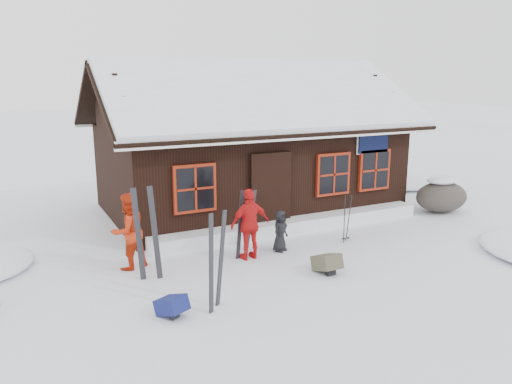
% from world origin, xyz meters
% --- Properties ---
extents(ground, '(120.00, 120.00, 0.00)m').
position_xyz_m(ground, '(0.00, 0.00, 0.00)').
color(ground, white).
rests_on(ground, ground).
extents(mountain_hut, '(8.90, 6.09, 4.42)m').
position_xyz_m(mountain_hut, '(1.50, 4.98, 1.58)').
color(mountain_hut, black).
rests_on(mountain_hut, ground).
extents(snow_drift, '(7.60, 0.60, 0.35)m').
position_xyz_m(snow_drift, '(1.50, 2.25, 0.17)').
color(snow_drift, white).
rests_on(snow_drift, ground).
extents(snow_mounds, '(20.60, 13.20, 0.48)m').
position_xyz_m(snow_mounds, '(1.65, 1.86, 0.00)').
color(snow_mounds, white).
rests_on(snow_mounds, ground).
extents(skier_orange_left, '(0.94, 0.85, 1.59)m').
position_xyz_m(skier_orange_left, '(-2.87, 1.59, 0.79)').
color(skier_orange_left, red).
rests_on(skier_orange_left, ground).
extents(skier_orange_right, '(0.93, 0.42, 1.56)m').
position_xyz_m(skier_orange_right, '(-0.40, 0.96, 0.78)').
color(skier_orange_right, red).
rests_on(skier_orange_right, ground).
extents(skier_crouched, '(0.55, 0.50, 0.95)m').
position_xyz_m(skier_crouched, '(0.42, 1.09, 0.48)').
color(skier_crouched, black).
rests_on(skier_crouched, ground).
extents(boulder, '(1.62, 1.22, 0.95)m').
position_xyz_m(boulder, '(6.38, 1.97, 0.48)').
color(boulder, '#48403A').
rests_on(boulder, ground).
extents(ski_pair_left, '(0.47, 0.31, 1.73)m').
position_xyz_m(ski_pair_left, '(-1.96, -0.92, 0.82)').
color(ski_pair_left, black).
rests_on(ski_pair_left, ground).
extents(ski_pair_mid, '(0.54, 0.13, 1.90)m').
position_xyz_m(ski_pair_mid, '(-2.68, 0.83, 0.90)').
color(ski_pair_mid, black).
rests_on(ski_pair_mid, ground).
extents(ski_pair_right, '(0.54, 0.15, 1.54)m').
position_xyz_m(ski_pair_right, '(-0.43, 1.15, 0.72)').
color(ski_pair_right, black).
rests_on(ski_pair_right, ground).
extents(ski_poles, '(0.21, 0.10, 1.18)m').
position_xyz_m(ski_poles, '(2.17, 0.97, 0.55)').
color(ski_poles, black).
rests_on(ski_poles, ground).
extents(backpack_blue, '(0.53, 0.59, 0.26)m').
position_xyz_m(backpack_blue, '(-2.75, -0.89, 0.13)').
color(backpack_blue, navy).
rests_on(backpack_blue, ground).
extents(backpack_olive, '(0.42, 0.56, 0.30)m').
position_xyz_m(backpack_olive, '(0.61, -0.48, 0.15)').
color(backpack_olive, '#484633').
rests_on(backpack_olive, ground).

